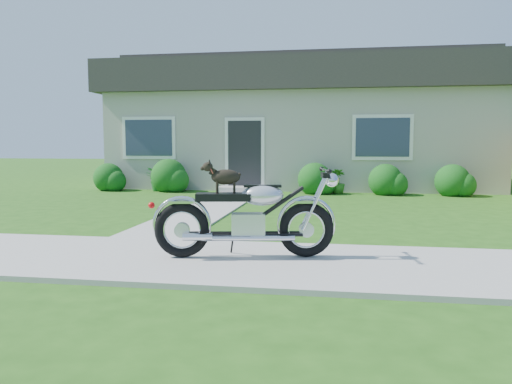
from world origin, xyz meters
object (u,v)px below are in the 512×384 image
house (302,123)px  potted_plant_right (338,181)px  potted_plant_left (156,179)px  motorcycle_with_dog (248,216)px

house → potted_plant_right: house is taller
potted_plant_right → potted_plant_left: bearing=180.0°
house → potted_plant_right: bearing=-69.8°
potted_plant_right → motorcycle_with_dog: bearing=-97.3°
motorcycle_with_dog → house: bearing=80.8°
motorcycle_with_dog → potted_plant_right: bearing=72.6°
house → motorcycle_with_dog: (0.19, -11.87, -1.61)m
potted_plant_left → potted_plant_right: bearing=0.0°
house → motorcycle_with_dog: bearing=-89.1°
house → motorcycle_with_dog: 11.98m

